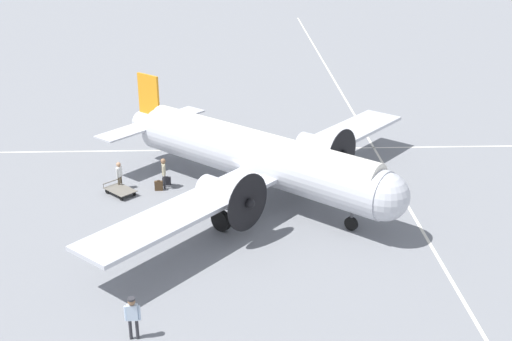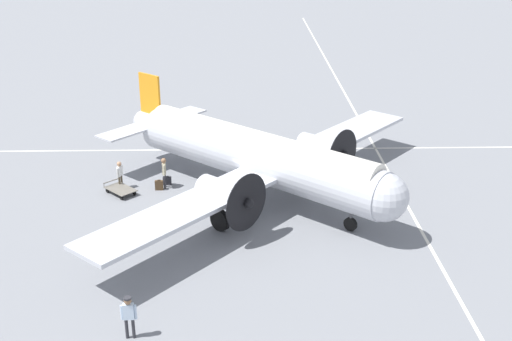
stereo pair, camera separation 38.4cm
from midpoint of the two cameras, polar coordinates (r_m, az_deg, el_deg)
ground_plane at (r=35.24m, az=0.31°, el=-2.38°), size 300.00×300.00×0.00m
apron_line_eastwest at (r=42.12m, az=0.02°, el=1.91°), size 120.00×0.16×0.01m
apron_line_northsouth at (r=36.36m, az=13.13°, el=-2.19°), size 0.16×120.00×0.01m
airliner_main at (r=34.05m, az=0.83°, el=1.18°), size 18.96×19.70×5.55m
crew_foreground at (r=24.34m, az=-10.80°, el=-12.30°), size 0.60×0.30×1.77m
passenger_boarding at (r=36.69m, az=-11.72°, el=-0.14°), size 0.30×0.52×1.62m
ramp_agent at (r=36.32m, az=-7.87°, el=0.07°), size 0.29×0.61×1.79m
suitcase_near_door at (r=37.02m, az=-7.61°, el=-0.90°), size 0.47×0.19×0.53m
suitcase_upright_spare at (r=36.39m, az=-8.31°, el=-1.30°), size 0.45×0.18×0.60m
baggage_cart at (r=36.27m, az=-11.66°, el=-1.65°), size 1.99×2.00×0.56m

